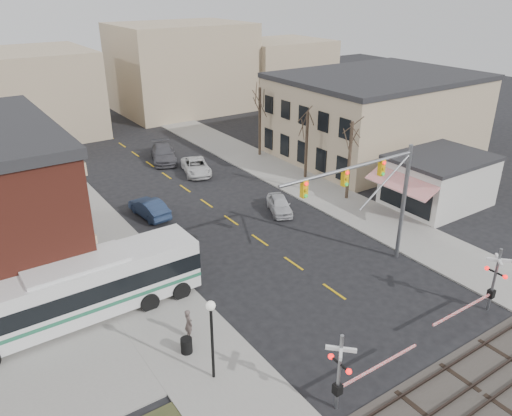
{
  "coord_description": "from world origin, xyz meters",
  "views": [
    {
      "loc": [
        -18.26,
        -16.44,
        17.24
      ],
      "look_at": [
        -1.35,
        8.5,
        3.5
      ],
      "focal_mm": 35.0,
      "sensor_mm": 36.0,
      "label": 1
    }
  ],
  "objects_px": {
    "transit_bus": "(79,289)",
    "pedestrian_far": "(131,283)",
    "street_lamp": "(211,324)",
    "car_a": "(279,205)",
    "car_d": "(163,153)",
    "pedestrian_near": "(189,323)",
    "traffic_signal_mast": "(376,188)",
    "rr_crossing_east": "(490,283)",
    "trash_bin": "(186,345)",
    "rr_crossing_west": "(346,370)",
    "car_c": "(196,167)",
    "car_b": "(149,208)"
  },
  "relations": [
    {
      "from": "traffic_signal_mast",
      "to": "rr_crossing_east",
      "type": "xyz_separation_m",
      "value": [
        2.06,
        -7.09,
        -3.79
      ]
    },
    {
      "from": "car_d",
      "to": "pedestrian_near",
      "type": "xyz_separation_m",
      "value": [
        -10.93,
        -27.09,
        0.13
      ]
    },
    {
      "from": "traffic_signal_mast",
      "to": "rr_crossing_east",
      "type": "height_order",
      "value": "traffic_signal_mast"
    },
    {
      "from": "traffic_signal_mast",
      "to": "car_d",
      "type": "height_order",
      "value": "traffic_signal_mast"
    },
    {
      "from": "car_a",
      "to": "car_b",
      "type": "relative_size",
      "value": 0.88
    },
    {
      "from": "traffic_signal_mast",
      "to": "pedestrian_near",
      "type": "xyz_separation_m",
      "value": [
        -12.88,
        0.3,
        -4.8
      ]
    },
    {
      "from": "rr_crossing_west",
      "to": "rr_crossing_east",
      "type": "xyz_separation_m",
      "value": [
        11.33,
        0.51,
        0.0
      ]
    },
    {
      "from": "rr_crossing_west",
      "to": "car_a",
      "type": "bearing_deg",
      "value": 61.42
    },
    {
      "from": "street_lamp",
      "to": "pedestrian_far",
      "type": "relative_size",
      "value": 2.34
    },
    {
      "from": "transit_bus",
      "to": "traffic_signal_mast",
      "type": "distance_m",
      "value": 18.15
    },
    {
      "from": "transit_bus",
      "to": "rr_crossing_east",
      "type": "distance_m",
      "value": 22.64
    },
    {
      "from": "rr_crossing_east",
      "to": "car_d",
      "type": "xyz_separation_m",
      "value": [
        -4.01,
        34.49,
        -1.14
      ]
    },
    {
      "from": "transit_bus",
      "to": "pedestrian_near",
      "type": "relative_size",
      "value": 8.08
    },
    {
      "from": "transit_bus",
      "to": "car_c",
      "type": "xyz_separation_m",
      "value": [
        16.13,
        17.05,
        -1.24
      ]
    },
    {
      "from": "car_c",
      "to": "rr_crossing_east",
      "type": "bearing_deg",
      "value": -67.66
    },
    {
      "from": "transit_bus",
      "to": "pedestrian_far",
      "type": "relative_size",
      "value": 7.36
    },
    {
      "from": "trash_bin",
      "to": "car_a",
      "type": "height_order",
      "value": "car_a"
    },
    {
      "from": "street_lamp",
      "to": "pedestrian_far",
      "type": "xyz_separation_m",
      "value": [
        -0.74,
        8.49,
        -2.15
      ]
    },
    {
      "from": "rr_crossing_west",
      "to": "car_b",
      "type": "xyz_separation_m",
      "value": [
        0.68,
        23.16,
        -1.23
      ]
    },
    {
      "from": "pedestrian_near",
      "to": "trash_bin",
      "type": "bearing_deg",
      "value": 146.4
    },
    {
      "from": "car_a",
      "to": "car_b",
      "type": "height_order",
      "value": "car_b"
    },
    {
      "from": "rr_crossing_east",
      "to": "car_c",
      "type": "bearing_deg",
      "value": 95.68
    },
    {
      "from": "car_a",
      "to": "car_d",
      "type": "xyz_separation_m",
      "value": [
        -2.47,
        17.03,
        0.16
      ]
    },
    {
      "from": "rr_crossing_west",
      "to": "car_d",
      "type": "distance_m",
      "value": 35.77
    },
    {
      "from": "traffic_signal_mast",
      "to": "car_b",
      "type": "distance_m",
      "value": 18.46
    },
    {
      "from": "transit_bus",
      "to": "street_lamp",
      "type": "bearing_deg",
      "value": -65.53
    },
    {
      "from": "transit_bus",
      "to": "pedestrian_far",
      "type": "bearing_deg",
      "value": 6.67
    },
    {
      "from": "trash_bin",
      "to": "street_lamp",
      "type": "bearing_deg",
      "value": -83.28
    },
    {
      "from": "car_b",
      "to": "car_d",
      "type": "relative_size",
      "value": 0.79
    },
    {
      "from": "transit_bus",
      "to": "car_b",
      "type": "relative_size",
      "value": 3.01
    },
    {
      "from": "car_d",
      "to": "pedestrian_far",
      "type": "relative_size",
      "value": 3.11
    },
    {
      "from": "pedestrian_far",
      "to": "car_b",
      "type": "bearing_deg",
      "value": 39.04
    },
    {
      "from": "car_b",
      "to": "pedestrian_near",
      "type": "height_order",
      "value": "pedestrian_near"
    },
    {
      "from": "rr_crossing_east",
      "to": "pedestrian_near",
      "type": "relative_size",
      "value": 3.36
    },
    {
      "from": "rr_crossing_east",
      "to": "trash_bin",
      "type": "distance_m",
      "value": 16.92
    },
    {
      "from": "transit_bus",
      "to": "rr_crossing_east",
      "type": "height_order",
      "value": "rr_crossing_east"
    },
    {
      "from": "trash_bin",
      "to": "car_a",
      "type": "bearing_deg",
      "value": 38.25
    },
    {
      "from": "traffic_signal_mast",
      "to": "car_c",
      "type": "distance_m",
      "value": 22.78
    },
    {
      "from": "street_lamp",
      "to": "transit_bus",
      "type": "bearing_deg",
      "value": 114.47
    },
    {
      "from": "traffic_signal_mast",
      "to": "car_a",
      "type": "xyz_separation_m",
      "value": [
        0.52,
        10.36,
        -5.09
      ]
    },
    {
      "from": "pedestrian_far",
      "to": "car_a",
      "type": "bearing_deg",
      "value": -4.08
    },
    {
      "from": "traffic_signal_mast",
      "to": "car_a",
      "type": "relative_size",
      "value": 2.63
    },
    {
      "from": "rr_crossing_east",
      "to": "car_a",
      "type": "relative_size",
      "value": 1.42
    },
    {
      "from": "rr_crossing_west",
      "to": "street_lamp",
      "type": "bearing_deg",
      "value": 131.09
    },
    {
      "from": "car_c",
      "to": "pedestrian_near",
      "type": "distance_m",
      "value": 24.98
    },
    {
      "from": "car_a",
      "to": "pedestrian_far",
      "type": "distance_m",
      "value": 15.33
    },
    {
      "from": "rr_crossing_west",
      "to": "street_lamp",
      "type": "distance_m",
      "value": 6.23
    },
    {
      "from": "rr_crossing_west",
      "to": "car_c",
      "type": "bearing_deg",
      "value": 74.23
    },
    {
      "from": "street_lamp",
      "to": "car_c",
      "type": "distance_m",
      "value": 28.2
    },
    {
      "from": "street_lamp",
      "to": "car_a",
      "type": "relative_size",
      "value": 1.09
    }
  ]
}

